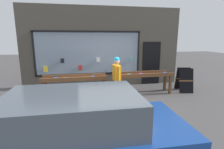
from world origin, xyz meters
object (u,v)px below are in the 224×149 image
(display_table_left, at_px, (75,80))
(person_browsing, at_px, (117,76))
(small_dog, at_px, (130,96))
(parked_car, at_px, (74,132))
(sandwich_board_sign, at_px, (184,80))
(display_table_right, at_px, (143,77))

(display_table_left, bearing_deg, person_browsing, -22.41)
(person_browsing, bearing_deg, display_table_left, 65.70)
(display_table_left, xyz_separation_m, person_browsing, (1.50, -0.62, 0.25))
(small_dog, distance_m, parked_car, 3.57)
(display_table_left, distance_m, person_browsing, 1.64)
(person_browsing, bearing_deg, parked_car, 153.62)
(parked_car, bearing_deg, sandwich_board_sign, 40.89)
(person_browsing, relative_size, sandwich_board_sign, 1.61)
(display_table_left, distance_m, parked_car, 3.83)
(display_table_left, bearing_deg, display_table_right, 0.06)
(display_table_left, height_order, small_dog, display_table_left)
(display_table_right, bearing_deg, sandwich_board_sign, -0.18)
(person_browsing, xyz_separation_m, sandwich_board_sign, (3.15, 0.61, -0.44))
(display_table_right, bearing_deg, parked_car, -125.19)
(display_table_left, distance_m, display_table_right, 2.73)
(display_table_left, relative_size, display_table_right, 1.00)
(display_table_left, relative_size, parked_car, 0.62)
(sandwich_board_sign, bearing_deg, person_browsing, -157.11)
(display_table_right, height_order, parked_car, parked_car)
(display_table_right, xyz_separation_m, small_dog, (-0.80, -0.85, -0.48))
(display_table_left, height_order, person_browsing, person_browsing)
(display_table_left, distance_m, small_dog, 2.16)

